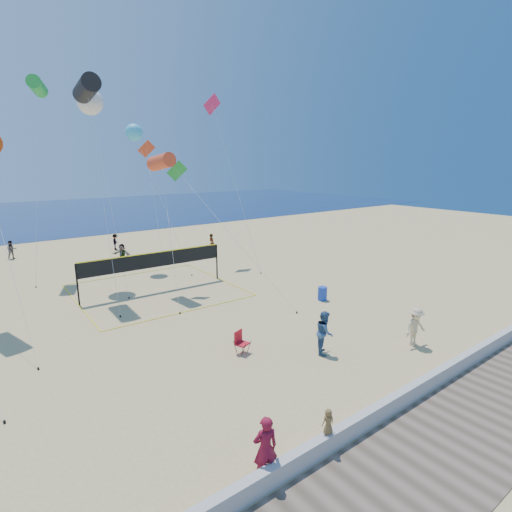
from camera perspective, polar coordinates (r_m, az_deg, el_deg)
ground at (r=15.48m, az=4.84°, el=-18.71°), size 120.00×120.00×0.00m
ocean at (r=72.69m, az=-29.98°, el=5.06°), size 140.00×50.00×0.03m
seawall at (r=13.63m, az=14.01°, el=-22.54°), size 32.00×0.30×0.60m
boardwalk at (r=12.94m, az=21.63°, el=-26.96°), size 32.00×3.60×0.03m
woman at (r=11.52m, az=1.34°, el=-25.80°), size 0.78×0.62×1.86m
toddler at (r=12.48m, az=10.27°, el=-22.24°), size 0.42×0.32×0.77m
bystander_a at (r=17.94m, az=9.77°, el=-10.68°), size 1.17×1.17×1.92m
bystander_b at (r=19.73m, az=21.82°, el=-9.39°), size 1.24×0.81×1.80m
far_person_1 at (r=34.06m, az=-18.57°, el=0.20°), size 1.40×1.62×1.77m
far_person_2 at (r=36.72m, az=-6.34°, el=1.77°), size 0.46×0.68×1.82m
far_person_3 at (r=40.38m, az=-31.54°, el=0.76°), size 0.80×0.63×1.60m
far_person_4 at (r=40.46m, az=-19.45°, el=1.93°), size 0.98×1.12×1.50m
camp_chair at (r=17.85m, az=-2.24°, el=-11.99°), size 0.68×0.79×1.12m
trash_barrel at (r=24.63m, az=9.47°, el=-5.31°), size 0.68×0.68×0.82m
volleyball_net at (r=26.53m, az=-14.39°, el=-1.16°), size 9.76×9.61×2.56m
kite_1 at (r=26.89m, az=-23.04°, el=21.17°), size 1.36×6.41×13.06m
kite_2 at (r=25.84m, az=-13.39°, el=12.93°), size 2.00×5.69×8.78m
kite_4 at (r=25.68m, az=-9.91°, el=10.38°), size 3.51×8.54×8.30m
kite_5 at (r=33.75m, az=-5.90°, el=19.52°), size 1.75×6.31×13.53m
kite_6 at (r=29.77m, az=-22.65°, el=19.66°), size 2.06×6.21×12.83m
kite_7 at (r=32.72m, az=-17.02°, el=16.51°), size 2.48×5.86×10.99m
kite_8 at (r=33.00m, az=-28.78°, el=20.46°), size 2.90×4.20×13.81m
kite_9 at (r=37.11m, az=-15.24°, el=13.66°), size 1.97×5.53×10.08m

